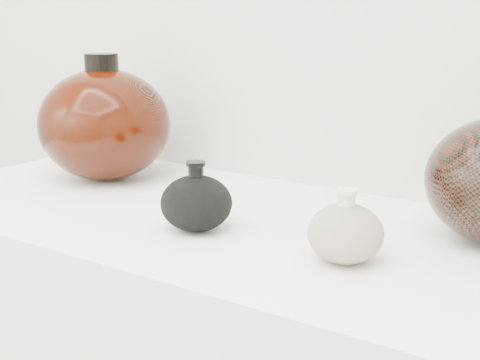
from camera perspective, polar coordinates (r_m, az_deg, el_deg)
The scene contains 3 objects.
black_gourd_vase at distance 0.97m, azimuth -3.74°, elevation -1.94°, with size 0.14×0.14×0.10m.
cream_gourd_vase at distance 0.86m, azimuth 8.99°, elevation -4.46°, with size 0.13×0.13×0.10m.
left_round_pot at distance 1.28m, azimuth -11.48°, elevation 4.71°, with size 0.32×0.32×0.24m.
Camera 1 is at (0.55, 0.14, 1.22)m, focal length 50.00 mm.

